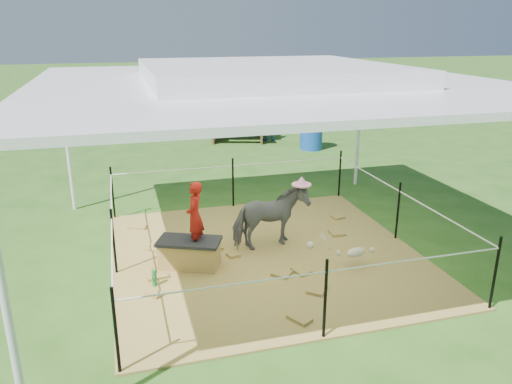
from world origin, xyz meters
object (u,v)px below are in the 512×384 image
object	(u,v)px
green_bottle	(154,278)
distant_person	(267,124)
pony	(270,218)
foal	(356,250)
trash_barrel	(311,132)
picnic_table_far	(327,117)
straw_bale	(190,254)
picnic_table_near	(238,128)
woman	(195,209)

from	to	relation	value
green_bottle	distant_person	xyz separation A→B (m)	(4.14, 8.42, 0.36)
green_bottle	pony	distance (m)	2.07
foal	trash_barrel	xyz separation A→B (m)	(2.14, 7.15, 0.22)
pony	foal	distance (m)	1.42
picnic_table_far	foal	bearing A→B (deg)	-103.31
straw_bale	distant_person	bearing A→B (deg)	65.74
picnic_table_near	distant_person	world-z (taller)	distant_person
woman	green_bottle	xyz separation A→B (m)	(-0.65, -0.45, -0.76)
straw_bale	trash_barrel	world-z (taller)	trash_barrel
foal	distant_person	xyz separation A→B (m)	(1.25, 8.62, 0.23)
foal	picnic_table_near	size ratio (longest dim) A/B	0.48
foal	distant_person	bearing A→B (deg)	65.42
distant_person	pony	bearing A→B (deg)	84.86
woman	distant_person	distance (m)	8.71
trash_barrel	picnic_table_far	xyz separation A→B (m)	(1.76, 2.98, -0.16)
woman	picnic_table_far	bearing A→B (deg)	170.49
green_bottle	picnic_table_near	distance (m)	9.31
trash_barrel	picnic_table_far	world-z (taller)	trash_barrel
foal	trash_barrel	bearing A→B (deg)	56.98
green_bottle	picnic_table_far	distance (m)	12.04
pony	picnic_table_near	size ratio (longest dim) A/B	0.63
straw_bale	picnic_table_far	bearing A→B (deg)	56.62
picnic_table_near	picnic_table_far	world-z (taller)	picnic_table_near
woman	foal	bearing A→B (deg)	97.25
pony	trash_barrel	size ratio (longest dim) A/B	1.19
green_bottle	picnic_table_far	world-z (taller)	picnic_table_far
straw_bale	woman	distance (m)	0.70
green_bottle	foal	bearing A→B (deg)	-3.98
picnic_table_near	trash_barrel	bearing A→B (deg)	-28.63
trash_barrel	green_bottle	bearing A→B (deg)	-125.93
woman	pony	size ratio (longest dim) A/B	0.86
foal	distant_person	distance (m)	8.71
woman	green_bottle	world-z (taller)	woman
foal	picnic_table_far	world-z (taller)	picnic_table_far
green_bottle	pony	bearing A→B (deg)	22.24
green_bottle	picnic_table_near	size ratio (longest dim) A/B	0.13
picnic_table_near	straw_bale	bearing A→B (deg)	-91.94
green_bottle	pony	world-z (taller)	pony
trash_barrel	pony	bearing A→B (deg)	-117.03
woman	foal	distance (m)	2.42
distant_person	green_bottle	bearing A→B (deg)	75.12
foal	picnic_table_far	size ratio (longest dim) A/B	0.55
pony	picnic_table_near	world-z (taller)	pony
straw_bale	green_bottle	xyz separation A→B (m)	(-0.55, -0.45, -0.07)
straw_bale	picnic_table_near	world-z (taller)	picnic_table_near
pony	distant_person	distance (m)	7.98
pony	distant_person	world-z (taller)	pony
picnic_table_near	distant_person	bearing A→B (deg)	-1.72
green_bottle	distant_person	world-z (taller)	distant_person
green_bottle	trash_barrel	distance (m)	8.59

